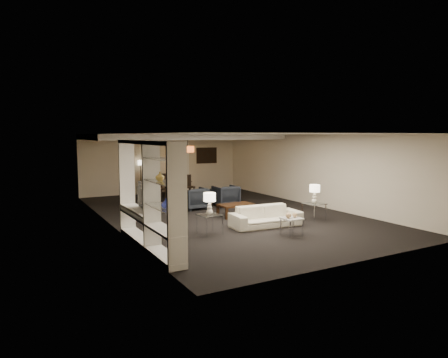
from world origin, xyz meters
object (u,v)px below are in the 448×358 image
floor_speaker (181,207)px  chair_nr (188,186)px  armchair_left (195,198)px  vase_blue (166,203)px  marble_table (291,227)px  sofa (266,216)px  side_table_left (210,224)px  dining_table (168,189)px  chair_fl (149,185)px  chair_fm (163,184)px  floor_lamp (141,178)px  armchair_right (226,196)px  table_lamp_left (210,204)px  chair_nm (174,187)px  pendant_light (188,149)px  side_table_right (314,212)px  coffee_table (236,210)px  table_lamp_right (315,194)px  chair_fr (176,183)px  chair_nl (160,188)px  vase_amber (160,176)px  television (142,197)px

floor_speaker → chair_nr: (2.32, 4.77, -0.14)m
armchair_left → vase_blue: bearing=59.9°
armchair_left → marble_table: 4.44m
sofa → side_table_left: bearing=-175.7°
dining_table → vase_blue: bearing=-113.5°
chair_fl → chair_fm: size_ratio=1.00×
chair_nr → floor_lamp: 2.20m
armchair_left → chair_nr: 2.51m
armchair_right → marble_table: size_ratio=1.79×
table_lamp_left → sofa: bearing=0.0°
chair_nm → chair_fl: size_ratio=1.00×
sofa → pendant_light: bearing=92.4°
armchair_right → floor_speaker: bearing=43.8°
side_table_right → side_table_left: bearing=180.0°
coffee_table → sofa: bearing=-90.0°
coffee_table → chair_fl: 5.46m
pendant_light → table_lamp_right: pendant_light is taller
dining_table → chair_fm: 0.67m
floor_lamp → table_lamp_right: bearing=-68.4°
armchair_right → chair_fr: (-0.38, 3.67, 0.09)m
sofa → side_table_left: 1.70m
table_lamp_left → chair_fl: 7.01m
armchair_left → floor_lamp: floor_lamp is taller
chair_nr → marble_table: bearing=-94.1°
armchair_left → armchair_right: size_ratio=1.00×
chair_nl → chair_nr: size_ratio=1.00×
chair_nr → floor_lamp: floor_lamp is taller
floor_speaker → chair_fr: (2.32, 6.07, -0.14)m
sofa → marble_table: (0.00, -1.10, -0.06)m
floor_lamp → side_table_right: bearing=-68.4°
chair_nm → floor_lamp: size_ratio=0.63×
side_table_left → vase_amber: size_ratio=2.93×
armchair_left → table_lamp_right: table_lamp_right is taller
side_table_right → chair_nr: bearing=104.6°
pendant_light → floor_lamp: size_ratio=0.36×
chair_fr → vase_amber: bearing=61.0°
side_table_left → table_lamp_right: bearing=0.0°
chair_fl → television: bearing=74.6°
chair_nm → vase_blue: bearing=-118.0°
floor_speaker → armchair_left: bearing=62.8°
table_lamp_right → chair_nm: (-2.08, 5.67, -0.32)m
television → chair_fl: 7.31m
table_lamp_left → dining_table: 6.47m
floor_speaker → chair_fr: 6.49m
television → chair_nr: bearing=-33.0°
floor_speaker → vase_blue: bearing=-113.8°
side_table_left → side_table_right: 3.40m
floor_speaker → television: bearing=-143.6°
floor_speaker → chair_fl: 6.17m
armchair_right → chair_nr: chair_nr is taller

